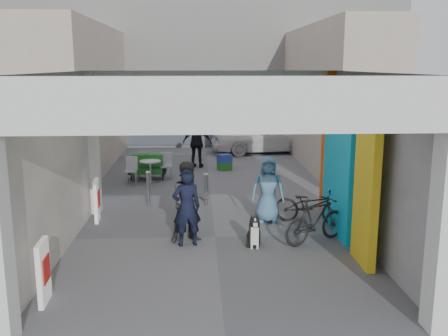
{
  "coord_description": "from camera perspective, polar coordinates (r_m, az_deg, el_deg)",
  "views": [
    {
      "loc": [
        -0.34,
        -10.23,
        3.64
      ],
      "look_at": [
        0.25,
        1.0,
        1.31
      ],
      "focal_mm": 40.0,
      "sensor_mm": 36.0,
      "label": 1
    }
  ],
  "objects": [
    {
      "name": "ground",
      "position": [
        10.86,
        -1.04,
        -7.86
      ],
      "size": [
        90.0,
        90.0,
        0.0
      ],
      "primitive_type": "plane",
      "color": "#5E5E63",
      "rests_on": "ground"
    },
    {
      "name": "arcade_canopy",
      "position": [
        9.54,
        2.33,
        3.66
      ],
      "size": [
        6.4,
        6.45,
        6.4
      ],
      "color": "silver",
      "rests_on": "ground"
    },
    {
      "name": "far_building",
      "position": [
        24.22,
        -2.25,
        12.54
      ],
      "size": [
        18.0,
        4.08,
        8.0
      ],
      "color": "silver",
      "rests_on": "ground"
    },
    {
      "name": "plaza_bldg_left",
      "position": [
        18.24,
        -16.32,
        7.67
      ],
      "size": [
        2.0,
        9.0,
        5.0
      ],
      "primitive_type": "cube",
      "color": "#B6A997",
      "rests_on": "ground"
    },
    {
      "name": "plaza_bldg_right",
      "position": [
        18.41,
        12.37,
        7.9
      ],
      "size": [
        2.0,
        9.0,
        5.0
      ],
      "primitive_type": "cube",
      "color": "#B6A997",
      "rests_on": "ground"
    },
    {
      "name": "bollard_left",
      "position": [
        13.14,
        -8.64,
        -2.42
      ],
      "size": [
        0.09,
        0.09,
        0.92
      ],
      "primitive_type": "cylinder",
      "color": "gray",
      "rests_on": "ground"
    },
    {
      "name": "bollard_center",
      "position": [
        13.12,
        -2.06,
        -2.5
      ],
      "size": [
        0.09,
        0.09,
        0.84
      ],
      "primitive_type": "cylinder",
      "color": "gray",
      "rests_on": "ground"
    },
    {
      "name": "bollard_right",
      "position": [
        12.99,
        5.75,
        -2.69
      ],
      "size": [
        0.09,
        0.09,
        0.84
      ],
      "primitive_type": "cylinder",
      "color": "gray",
      "rests_on": "ground"
    },
    {
      "name": "advert_board_near",
      "position": [
        8.33,
        -19.92,
        -11.09
      ],
      "size": [
        0.12,
        0.55,
        1.0
      ],
      "rotation": [
        0.0,
        0.0,
        0.05
      ],
      "color": "silver",
      "rests_on": "ground"
    },
    {
      "name": "advert_board_far",
      "position": [
        12.16,
        -14.33,
        -3.58
      ],
      "size": [
        0.14,
        0.56,
        1.0
      ],
      "rotation": [
        0.0,
        0.0,
        0.1
      ],
      "color": "silver",
      "rests_on": "ground"
    },
    {
      "name": "cafe_set",
      "position": [
        16.07,
        -8.7,
        -0.41
      ],
      "size": [
        1.4,
        1.13,
        0.85
      ],
      "rotation": [
        0.0,
        0.0,
        0.01
      ],
      "color": "#A6A6AB",
      "rests_on": "ground"
    },
    {
      "name": "produce_stand",
      "position": [
        16.35,
        -8.74,
        -0.16
      ],
      "size": [
        1.2,
        0.65,
        0.79
      ],
      "rotation": [
        0.0,
        0.0,
        0.4
      ],
      "color": "black",
      "rests_on": "ground"
    },
    {
      "name": "crate_stack",
      "position": [
        17.52,
        0.05,
        0.67
      ],
      "size": [
        0.55,
        0.5,
        0.56
      ],
      "rotation": [
        0.0,
        0.0,
        0.39
      ],
      "color": "#19591D",
      "rests_on": "ground"
    },
    {
      "name": "border_collie",
      "position": [
        10.22,
        3.45,
        -7.51
      ],
      "size": [
        0.26,
        0.5,
        0.69
      ],
      "rotation": [
        0.0,
        0.0,
        -0.23
      ],
      "color": "black",
      "rests_on": "ground"
    },
    {
      "name": "man_with_dog",
      "position": [
        10.15,
        -4.29,
        -4.54
      ],
      "size": [
        0.66,
        0.51,
        1.6
      ],
      "primitive_type": "imported",
      "rotation": [
        0.0,
        0.0,
        3.38
      ],
      "color": "black",
      "rests_on": "ground"
    },
    {
      "name": "man_back_turned",
      "position": [
        10.38,
        -3.97,
        -3.89
      ],
      "size": [
        0.99,
        0.87,
        1.7
      ],
      "primitive_type": "imported",
      "rotation": [
        0.0,
        0.0,
        0.32
      ],
      "color": "#39393B",
      "rests_on": "ground"
    },
    {
      "name": "man_elderly",
      "position": [
        11.71,
        5.01,
        -2.41
      ],
      "size": [
        0.79,
        0.54,
        1.58
      ],
      "primitive_type": "imported",
      "rotation": [
        0.0,
        0.0,
        -0.05
      ],
      "color": "teal",
      "rests_on": "ground"
    },
    {
      "name": "man_crates",
      "position": [
        17.88,
        -3.08,
        2.91
      ],
      "size": [
        1.14,
        0.7,
        1.82
      ],
      "primitive_type": "imported",
      "rotation": [
        0.0,
        0.0,
        2.88
      ],
      "color": "black",
      "rests_on": "ground"
    },
    {
      "name": "bicycle_front",
      "position": [
        11.77,
        9.83,
        -4.2
      ],
      "size": [
        1.79,
        1.17,
        0.89
      ],
      "primitive_type": "imported",
      "rotation": [
        0.0,
        0.0,
        1.19
      ],
      "color": "black",
      "rests_on": "ground"
    },
    {
      "name": "bicycle_rear",
      "position": [
        10.55,
        10.44,
        -5.89
      ],
      "size": [
        1.62,
        1.16,
        0.96
      ],
      "primitive_type": "imported",
      "rotation": [
        0.0,
        0.0,
        2.07
      ],
      "color": "black",
      "rests_on": "ground"
    },
    {
      "name": "white_van",
      "position": [
        21.02,
        4.4,
        3.72
      ],
      "size": [
        4.45,
        2.25,
        1.45
      ],
      "primitive_type": "imported",
      "rotation": [
        0.0,
        0.0,
        1.7
      ],
      "color": "white",
      "rests_on": "ground"
    }
  ]
}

